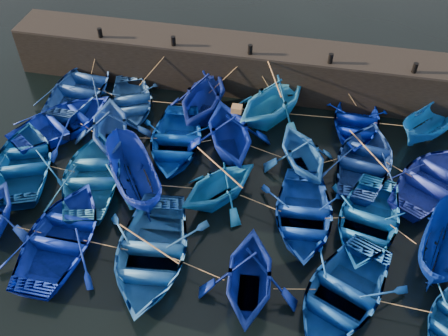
% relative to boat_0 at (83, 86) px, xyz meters
% --- Properties ---
extents(ground, '(120.00, 120.00, 0.00)m').
position_rel_boat_0_xyz_m(ground, '(8.73, -7.89, -0.58)').
color(ground, black).
rests_on(ground, ground).
extents(quay_wall, '(26.00, 2.50, 2.50)m').
position_rel_boat_0_xyz_m(quay_wall, '(8.73, 2.61, 0.67)').
color(quay_wall, black).
rests_on(quay_wall, ground).
extents(quay_top, '(26.00, 2.50, 0.12)m').
position_rel_boat_0_xyz_m(quay_top, '(8.73, 2.61, 1.98)').
color(quay_top, black).
rests_on(quay_top, quay_wall).
extents(bollard_0, '(0.24, 0.24, 0.50)m').
position_rel_boat_0_xyz_m(bollard_0, '(0.73, 1.71, 2.29)').
color(bollard_0, black).
rests_on(bollard_0, quay_top).
extents(bollard_1, '(0.24, 0.24, 0.50)m').
position_rel_boat_0_xyz_m(bollard_1, '(4.73, 1.71, 2.29)').
color(bollard_1, black).
rests_on(bollard_1, quay_top).
extents(bollard_2, '(0.24, 0.24, 0.50)m').
position_rel_boat_0_xyz_m(bollard_2, '(8.73, 1.71, 2.29)').
color(bollard_2, black).
rests_on(bollard_2, quay_top).
extents(bollard_3, '(0.24, 0.24, 0.50)m').
position_rel_boat_0_xyz_m(bollard_3, '(12.73, 1.71, 2.29)').
color(bollard_3, black).
rests_on(bollard_3, quay_top).
extents(bollard_4, '(0.24, 0.24, 0.50)m').
position_rel_boat_0_xyz_m(bollard_4, '(16.73, 1.71, 2.29)').
color(bollard_4, black).
rests_on(bollard_4, quay_top).
extents(boat_0, '(4.38, 5.88, 1.17)m').
position_rel_boat_0_xyz_m(boat_0, '(0.00, 0.00, 0.00)').
color(boat_0, navy).
rests_on(boat_0, ground).
extents(boat_1, '(4.82, 5.43, 0.93)m').
position_rel_boat_0_xyz_m(boat_1, '(2.95, -0.52, -0.12)').
color(boat_1, '#2759A6').
rests_on(boat_1, ground).
extents(boat_2, '(4.61, 5.16, 2.46)m').
position_rel_boat_0_xyz_m(boat_2, '(6.78, -0.39, 0.64)').
color(boat_2, navy).
rests_on(boat_2, ground).
extents(boat_3, '(6.04, 6.23, 2.51)m').
position_rel_boat_0_xyz_m(boat_3, '(10.23, -0.08, 0.67)').
color(boat_3, blue).
rests_on(boat_3, ground).
extents(boat_4, '(3.59, 4.91, 1.00)m').
position_rel_boat_0_xyz_m(boat_4, '(14.41, 0.08, -0.09)').
color(boat_4, '#00158F').
rests_on(boat_4, ground).
extents(boat_5, '(3.90, 4.34, 1.65)m').
position_rel_boat_0_xyz_m(boat_5, '(17.93, 0.14, 0.24)').
color(boat_5, '#0F4F94').
rests_on(boat_5, ground).
extents(boat_6, '(6.19, 6.56, 1.11)m').
position_rel_boat_0_xyz_m(boat_6, '(0.27, -2.95, -0.03)').
color(boat_6, '#112CCE').
rests_on(boat_6, ground).
extents(boat_7, '(5.03, 5.37, 2.27)m').
position_rel_boat_0_xyz_m(boat_7, '(2.99, -3.45, 0.55)').
color(boat_7, '#2350A5').
rests_on(boat_7, ground).
extents(boat_8, '(4.31, 5.58, 1.07)m').
position_rel_boat_0_xyz_m(boat_8, '(6.05, -3.24, -0.05)').
color(boat_8, '#0743C4').
rests_on(boat_8, ground).
extents(boat_9, '(5.56, 5.90, 2.47)m').
position_rel_boat_0_xyz_m(boat_9, '(8.62, -2.82, 0.65)').
color(boat_9, '#061B8A').
rests_on(boat_9, ground).
extents(boat_10, '(4.89, 5.11, 2.09)m').
position_rel_boat_0_xyz_m(boat_10, '(12.06, -3.32, 0.46)').
color(boat_10, '#1957B4').
rests_on(boat_10, ground).
extents(boat_11, '(4.53, 5.77, 1.09)m').
position_rel_boat_0_xyz_m(boat_11, '(14.91, -2.67, -0.04)').
color(boat_11, navy).
rests_on(boat_11, ground).
extents(boat_12, '(5.84, 6.32, 1.07)m').
position_rel_boat_0_xyz_m(boat_12, '(17.79, -3.37, -0.05)').
color(boat_12, '#1E30A4').
rests_on(boat_12, ground).
extents(boat_13, '(5.60, 6.44, 1.12)m').
position_rel_boat_0_xyz_m(boat_13, '(-0.22, -6.00, -0.03)').
color(boat_13, navy).
rests_on(boat_13, ground).
extents(boat_14, '(5.05, 6.17, 1.12)m').
position_rel_boat_0_xyz_m(boat_14, '(3.15, -6.15, -0.03)').
color(boat_14, '#1F6BAF').
rests_on(boat_14, ground).
extents(boat_15, '(4.21, 4.88, 1.83)m').
position_rel_boat_0_xyz_m(boat_15, '(5.06, -6.17, 0.33)').
color(boat_15, navy).
rests_on(boat_15, ground).
extents(boat_16, '(5.01, 5.09, 2.03)m').
position_rel_boat_0_xyz_m(boat_16, '(8.80, -6.00, 0.43)').
color(boat_16, '#0E5BA2').
rests_on(boat_16, ground).
extents(boat_17, '(4.07, 5.37, 1.05)m').
position_rel_boat_0_xyz_m(boat_17, '(12.41, -6.54, -0.06)').
color(boat_17, '#0B349B').
rests_on(boat_17, ground).
extents(boat_18, '(4.59, 5.74, 1.06)m').
position_rel_boat_0_xyz_m(boat_18, '(15.00, -6.34, -0.05)').
color(boat_18, blue).
rests_on(boat_18, ground).
extents(boat_19, '(2.86, 4.63, 1.68)m').
position_rel_boat_0_xyz_m(boat_19, '(17.76, -7.10, 0.25)').
color(boat_19, navy).
rests_on(boat_19, ground).
extents(boat_21, '(3.96, 5.52, 1.14)m').
position_rel_boat_0_xyz_m(boat_21, '(3.26, -9.59, -0.01)').
color(boat_21, '#082099').
rests_on(boat_21, ground).
extents(boat_22, '(4.76, 6.21, 1.20)m').
position_rel_boat_0_xyz_m(boat_22, '(6.91, -9.68, 0.01)').
color(boat_22, blue).
rests_on(boat_22, ground).
extents(boat_23, '(4.04, 4.57, 2.23)m').
position_rel_boat_0_xyz_m(boat_23, '(10.80, -10.22, 0.53)').
color(boat_23, navy).
rests_on(boat_23, ground).
extents(boat_24, '(5.64, 6.41, 1.10)m').
position_rel_boat_0_xyz_m(boat_24, '(14.11, -9.92, -0.03)').
color(boat_24, '#0D4295').
rests_on(boat_24, ground).
extents(wooden_crate, '(0.46, 0.41, 0.28)m').
position_rel_boat_0_xyz_m(wooden_crate, '(8.92, -2.82, 2.02)').
color(wooden_crate, olive).
rests_on(wooden_crate, boat_9).
extents(mooring_ropes, '(17.97, 11.87, 2.10)m').
position_rel_boat_0_xyz_m(mooring_ropes, '(9.06, -2.87, 0.30)').
color(mooring_ropes, tan).
rests_on(mooring_ropes, ground).
extents(loose_oars, '(10.26, 11.68, 1.48)m').
position_rel_boat_0_xyz_m(loose_oars, '(10.21, -4.60, 1.15)').
color(loose_oars, '#99724C').
rests_on(loose_oars, ground).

